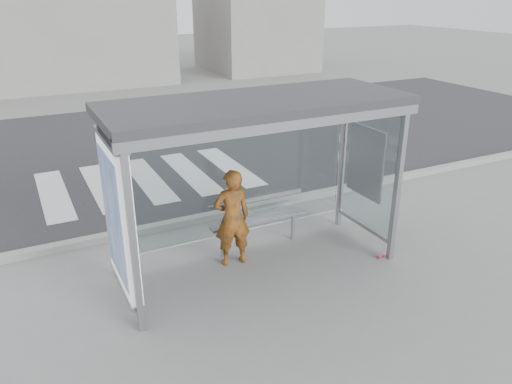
{
  "coord_description": "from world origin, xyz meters",
  "views": [
    {
      "loc": [
        -3.03,
        -5.96,
        4.01
      ],
      "look_at": [
        0.06,
        0.2,
        1.17
      ],
      "focal_mm": 35.0,
      "sensor_mm": 36.0,
      "label": 1
    }
  ],
  "objects_px": {
    "person": "(232,218)",
    "bench": "(258,219)",
    "soda_can": "(380,256)",
    "bus_shelter": "(232,146)"
  },
  "relations": [
    {
      "from": "bus_shelter",
      "to": "bench",
      "type": "xyz_separation_m",
      "value": [
        0.67,
        0.52,
        -1.47
      ]
    },
    {
      "from": "soda_can",
      "to": "bus_shelter",
      "type": "bearing_deg",
      "value": 163.08
    },
    {
      "from": "bench",
      "to": "soda_can",
      "type": "height_order",
      "value": "bench"
    },
    {
      "from": "person",
      "to": "bench",
      "type": "distance_m",
      "value": 0.7
    },
    {
      "from": "bus_shelter",
      "to": "soda_can",
      "type": "relative_size",
      "value": 37.71
    },
    {
      "from": "bench",
      "to": "soda_can",
      "type": "xyz_separation_m",
      "value": [
        1.57,
        -1.21,
        -0.49
      ]
    },
    {
      "from": "bus_shelter",
      "to": "bench",
      "type": "distance_m",
      "value": 1.7
    },
    {
      "from": "bus_shelter",
      "to": "person",
      "type": "xyz_separation_m",
      "value": [
        0.08,
        0.24,
        -1.21
      ]
    },
    {
      "from": "person",
      "to": "bench",
      "type": "bearing_deg",
      "value": -148.33
    },
    {
      "from": "soda_can",
      "to": "person",
      "type": "bearing_deg",
      "value": 156.8
    }
  ]
}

